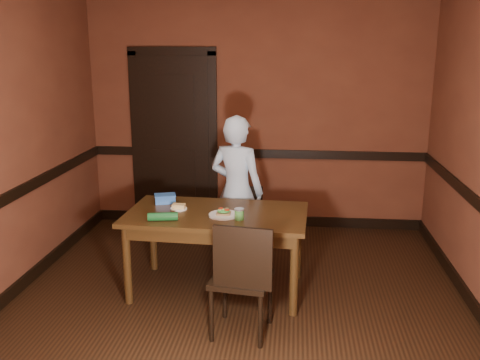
% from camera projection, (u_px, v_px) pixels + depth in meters
% --- Properties ---
extents(floor, '(4.00, 4.50, 0.01)m').
position_uv_depth(floor, '(236.00, 311.00, 4.50)').
color(floor, black).
rests_on(floor, ground).
extents(wall_back, '(4.00, 0.02, 2.70)m').
position_uv_depth(wall_back, '(257.00, 116.00, 6.34)').
color(wall_back, brown).
rests_on(wall_back, ground).
extents(wall_front, '(4.00, 0.02, 2.70)m').
position_uv_depth(wall_front, '(167.00, 273.00, 2.00)').
color(wall_front, brown).
rests_on(wall_front, ground).
extents(dado_back, '(4.00, 0.03, 0.10)m').
position_uv_depth(dado_back, '(256.00, 154.00, 6.43)').
color(dado_back, black).
rests_on(dado_back, ground).
extents(dado_left, '(0.03, 4.50, 0.10)m').
position_uv_depth(dado_left, '(1.00, 201.00, 4.48)').
color(dado_left, black).
rests_on(dado_left, ground).
extents(baseboard_back, '(4.00, 0.03, 0.12)m').
position_uv_depth(baseboard_back, '(256.00, 220.00, 6.64)').
color(baseboard_back, black).
rests_on(baseboard_back, ground).
extents(baseboard_left, '(0.03, 4.50, 0.12)m').
position_uv_depth(baseboard_left, '(11.00, 293.00, 4.69)').
color(baseboard_left, black).
rests_on(baseboard_left, ground).
extents(door, '(1.05, 0.07, 2.20)m').
position_uv_depth(door, '(174.00, 137.00, 6.47)').
color(door, black).
rests_on(door, ground).
extents(dining_table, '(1.62, 0.96, 0.74)m').
position_uv_depth(dining_table, '(217.00, 252.00, 4.80)').
color(dining_table, '#341F0D').
rests_on(dining_table, floor).
extents(chair_far, '(0.44, 0.44, 0.79)m').
position_uv_depth(chair_far, '(239.00, 229.00, 5.30)').
color(chair_far, black).
rests_on(chair_far, floor).
extents(chair_near, '(0.49, 0.49, 0.93)m').
position_uv_depth(chair_near, '(242.00, 276.00, 4.06)').
color(chair_near, black).
rests_on(chair_near, floor).
extents(person, '(0.64, 0.52, 1.52)m').
position_uv_depth(person, '(237.00, 191.00, 5.31)').
color(person, silver).
rests_on(person, floor).
extents(sandwich_plate, '(0.26, 0.26, 0.06)m').
position_uv_depth(sandwich_plate, '(224.00, 214.00, 4.61)').
color(sandwich_plate, white).
rests_on(sandwich_plate, dining_table).
extents(sauce_jar, '(0.08, 0.08, 0.10)m').
position_uv_depth(sauce_jar, '(239.00, 214.00, 4.50)').
color(sauce_jar, '#468437').
rests_on(sauce_jar, dining_table).
extents(cheese_saucer, '(0.15, 0.15, 0.05)m').
position_uv_depth(cheese_saucer, '(179.00, 207.00, 4.80)').
color(cheese_saucer, white).
rests_on(cheese_saucer, dining_table).
extents(food_tub, '(0.22, 0.18, 0.08)m').
position_uv_depth(food_tub, '(165.00, 199.00, 4.98)').
color(food_tub, blue).
rests_on(food_tub, dining_table).
extents(wrapped_veg, '(0.26, 0.12, 0.07)m').
position_uv_depth(wrapped_veg, '(163.00, 217.00, 4.48)').
color(wrapped_veg, '#144E20').
rests_on(wrapped_veg, dining_table).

